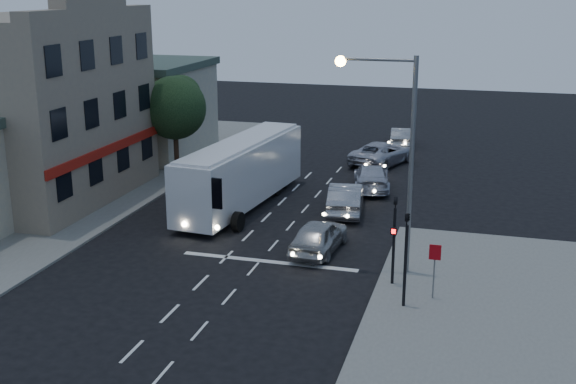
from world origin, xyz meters
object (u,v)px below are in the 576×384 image
(car_sedan_b, at_px, (372,177))
(tour_bus, at_px, (241,171))
(traffic_signal_side, at_px, (406,248))
(car_sedan_c, at_px, (382,153))
(car_extra, at_px, (401,137))
(streetlight, at_px, (396,140))
(street_tree, at_px, (174,105))
(regulatory_sign, at_px, (435,262))
(car_suv, at_px, (319,236))
(car_sedan_a, at_px, (346,198))
(traffic_signal_main, at_px, (394,230))

(car_sedan_b, bearing_deg, tour_bus, 28.37)
(tour_bus, bearing_deg, car_sedan_b, 45.13)
(traffic_signal_side, bearing_deg, car_sedan_c, 100.61)
(car_extra, bearing_deg, streetlight, 89.91)
(streetlight, height_order, street_tree, streetlight)
(regulatory_sign, relative_size, streetlight, 0.24)
(tour_bus, distance_m, car_suv, 8.30)
(tour_bus, xyz_separation_m, car_sedan_a, (5.77, 0.28, -1.16))
(car_suv, height_order, traffic_signal_side, traffic_signal_side)
(car_suv, bearing_deg, car_extra, -87.29)
(regulatory_sign, bearing_deg, traffic_signal_main, 149.16)
(car_suv, relative_size, car_sedan_b, 0.89)
(car_sedan_c, bearing_deg, streetlight, 119.52)
(car_extra, xyz_separation_m, regulatory_sign, (4.74, -27.78, 0.91))
(car_sedan_b, height_order, car_extra, car_sedan_b)
(car_suv, xyz_separation_m, car_extra, (0.74, 23.74, -0.07))
(car_sedan_c, distance_m, traffic_signal_main, 20.77)
(car_extra, relative_size, streetlight, 0.46)
(car_sedan_b, xyz_separation_m, car_extra, (0.14, 12.66, -0.04))
(car_sedan_a, height_order, car_extra, car_sedan_a)
(tour_bus, xyz_separation_m, traffic_signal_main, (9.53, -8.89, 0.45))
(regulatory_sign, bearing_deg, street_tree, 138.92)
(tour_bus, relative_size, traffic_signal_side, 2.94)
(tour_bus, relative_size, regulatory_sign, 5.49)
(street_tree, bearing_deg, car_sedan_b, -0.66)
(car_suv, distance_m, street_tree, 16.87)
(car_sedan_c, xyz_separation_m, car_extra, (0.45, 6.36, -0.10))
(tour_bus, bearing_deg, car_sedan_a, 8.51)
(regulatory_sign, bearing_deg, traffic_signal_side, -136.08)
(traffic_signal_main, bearing_deg, tour_bus, 136.99)
(car_sedan_a, relative_size, traffic_signal_main, 1.20)
(car_extra, bearing_deg, car_suv, 81.85)
(traffic_signal_side, bearing_deg, car_sedan_a, 111.79)
(car_suv, xyz_separation_m, traffic_signal_main, (3.78, -3.02, 1.66))
(car_sedan_b, relative_size, car_extra, 1.21)
(tour_bus, relative_size, car_sedan_a, 2.45)
(car_suv, distance_m, car_sedan_b, 11.09)
(car_extra, relative_size, regulatory_sign, 1.89)
(car_sedan_b, relative_size, street_tree, 0.81)
(car_suv, xyz_separation_m, streetlight, (3.53, -1.60, 4.97))
(regulatory_sign, xyz_separation_m, street_tree, (-17.51, 15.26, 2.90))
(traffic_signal_side, height_order, street_tree, street_tree)
(car_sedan_b, xyz_separation_m, streetlight, (2.92, -12.68, 5.00))
(regulatory_sign, height_order, streetlight, streetlight)
(car_sedan_c, bearing_deg, regulatory_sign, 123.47)
(traffic_signal_side, relative_size, regulatory_sign, 1.86)
(traffic_signal_side, bearing_deg, tour_bus, 133.27)
(car_sedan_b, bearing_deg, traffic_signal_side, 92.54)
(traffic_signal_side, bearing_deg, car_extra, 97.41)
(traffic_signal_main, relative_size, street_tree, 0.66)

